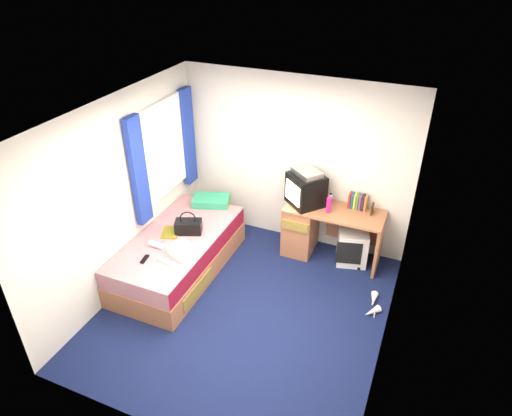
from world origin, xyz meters
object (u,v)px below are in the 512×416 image
at_px(desk, 313,227).
at_px(towel, 183,251).
at_px(colour_swatch_fan, 165,261).
at_px(handbag, 188,226).
at_px(pillow, 211,201).
at_px(pink_water_bottle, 329,205).
at_px(remote_control, 145,259).
at_px(aerosol_can, 330,200).
at_px(white_heels, 373,305).
at_px(picture_frame, 372,209).
at_px(water_bottle, 157,245).
at_px(vcr, 307,173).
at_px(crt_tv, 306,190).
at_px(storage_cube, 352,246).
at_px(magazine, 170,232).
at_px(bed, 179,254).

height_order(desk, towel, desk).
bearing_deg(colour_swatch_fan, handbag, 94.78).
xyz_separation_m(pillow, pink_water_bottle, (1.68, 0.10, 0.26)).
bearing_deg(desk, remote_control, -133.99).
height_order(aerosol_can, white_heels, aerosol_can).
xyz_separation_m(handbag, towel, (0.18, -0.44, -0.04)).
bearing_deg(picture_frame, water_bottle, -147.04).
xyz_separation_m(vcr, water_bottle, (-1.46, -1.39, -0.64)).
distance_m(vcr, handbag, 1.68).
height_order(desk, crt_tv, crt_tv).
bearing_deg(water_bottle, pillow, 83.64).
bearing_deg(storage_cube, vcr, 165.17).
xyz_separation_m(storage_cube, magazine, (-2.18, -1.05, 0.30)).
bearing_deg(aerosol_can, pink_water_bottle, -81.85).
bearing_deg(storage_cube, pink_water_bottle, 179.95).
bearing_deg(bed, towel, -47.56).
relative_size(picture_frame, water_bottle, 0.70).
relative_size(desk, colour_swatch_fan, 5.91).
relative_size(picture_frame, aerosol_can, 0.82).
height_order(aerosol_can, towel, aerosol_can).
xyz_separation_m(desk, storage_cube, (0.56, 0.00, -0.16)).
bearing_deg(water_bottle, storage_cube, 32.64).
relative_size(pink_water_bottle, water_bottle, 1.07).
bearing_deg(magazine, aerosol_can, 31.92).
relative_size(storage_cube, handbag, 1.26).
bearing_deg(colour_swatch_fan, vcr, 52.82).
relative_size(desk, water_bottle, 6.50).
height_order(handbag, magazine, handbag).
xyz_separation_m(crt_tv, aerosol_can, (0.32, 0.08, -0.13)).
xyz_separation_m(desk, water_bottle, (-1.60, -1.38, 0.17)).
distance_m(desk, colour_swatch_fan, 2.09).
xyz_separation_m(aerosol_can, water_bottle, (-1.79, -1.46, -0.26)).
bearing_deg(remote_control, vcr, 39.58).
relative_size(pillow, desk, 0.39).
xyz_separation_m(picture_frame, towel, (-1.96, -1.48, -0.23)).
bearing_deg(pillow, white_heels, -14.13).
bearing_deg(white_heels, pink_water_bottle, 138.12).
xyz_separation_m(storage_cube, colour_swatch_fan, (-1.91, -1.59, 0.30)).
distance_m(crt_tv, aerosol_can, 0.36).
xyz_separation_m(picture_frame, remote_control, (-2.33, -1.75, -0.27)).
height_order(desk, water_bottle, desk).
xyz_separation_m(towel, magazine, (-0.39, 0.34, -0.04)).
relative_size(storage_cube, aerosol_can, 2.87).
relative_size(desk, magazine, 4.64).
bearing_deg(desk, picture_frame, 7.34).
relative_size(crt_tv, water_bottle, 2.94).
bearing_deg(white_heels, storage_cube, 119.22).
distance_m(picture_frame, towel, 2.47).
height_order(pillow, remote_control, pillow).
distance_m(pillow, vcr, 1.48).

